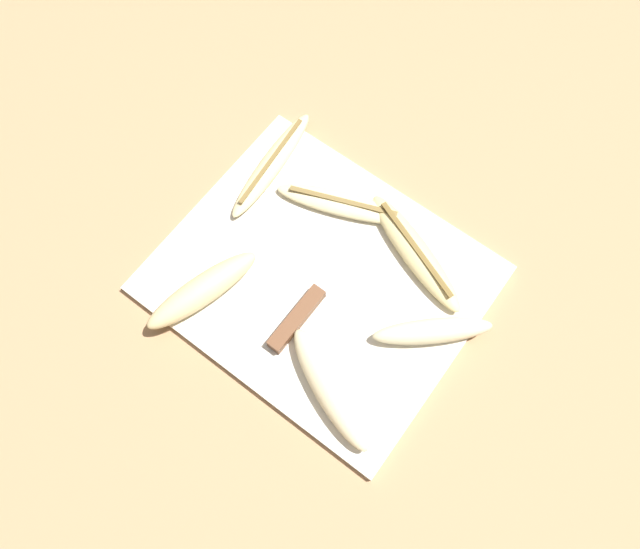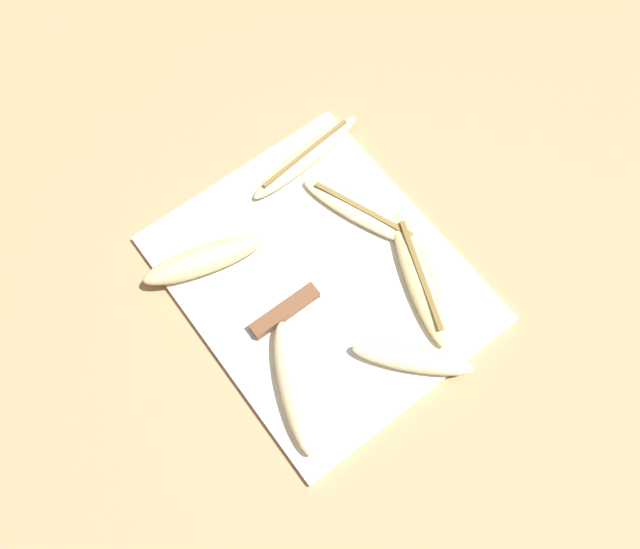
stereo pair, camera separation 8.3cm
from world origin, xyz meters
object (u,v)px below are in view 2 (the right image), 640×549
at_px(knife, 296,303).
at_px(banana_spotted_left, 420,277).
at_px(banana_pale_long, 413,359).
at_px(banana_ripe_center, 306,157).
at_px(banana_soft_right, 363,212).
at_px(banana_cream_curved, 296,387).
at_px(banana_mellow_near, 204,260).

bearing_deg(knife, banana_spotted_left, 65.22).
bearing_deg(banana_pale_long, banana_ripe_center, 167.33).
height_order(banana_soft_right, banana_ripe_center, banana_ripe_center).
relative_size(banana_pale_long, banana_cream_curved, 0.78).
xyz_separation_m(knife, banana_ripe_center, (-0.17, 0.14, 0.00)).
bearing_deg(banana_mellow_near, banana_pale_long, 26.34).
distance_m(banana_mellow_near, banana_cream_curved, 0.21).
bearing_deg(banana_mellow_near, banana_ripe_center, 103.31).
bearing_deg(banana_mellow_near, banana_cream_curved, -0.85).
bearing_deg(banana_pale_long, banana_spotted_left, 134.60).
bearing_deg(knife, banana_ripe_center, 140.04).
bearing_deg(banana_spotted_left, banana_pale_long, -45.40).
bearing_deg(banana_spotted_left, banana_soft_right, 179.25).
height_order(knife, banana_mellow_near, banana_mellow_near).
xyz_separation_m(banana_spotted_left, banana_ripe_center, (-0.24, -0.01, -0.00)).
xyz_separation_m(knife, banana_spotted_left, (0.07, 0.15, 0.00)).
xyz_separation_m(banana_ripe_center, banana_cream_curved, (0.26, -0.21, 0.01)).
xyz_separation_m(knife, banana_mellow_near, (-0.12, -0.06, 0.01)).
bearing_deg(knife, banana_soft_right, 108.47).
relative_size(knife, banana_ripe_center, 1.05).
bearing_deg(banana_spotted_left, knife, -115.15).
relative_size(knife, banana_cream_curved, 1.20).
distance_m(banana_pale_long, banana_mellow_near, 0.30).
bearing_deg(banana_ripe_center, banana_cream_curved, -38.93).
bearing_deg(knife, banana_pale_long, 25.87).
xyz_separation_m(knife, banana_soft_right, (-0.05, 0.15, 0.00)).
bearing_deg(knife, banana_mellow_near, -152.26).
xyz_separation_m(knife, banana_pale_long, (0.15, 0.07, 0.01)).
bearing_deg(banana_pale_long, banana_mellow_near, -153.66).
height_order(banana_pale_long, banana_soft_right, banana_pale_long).
height_order(banana_mellow_near, banana_cream_curved, banana_mellow_near).
distance_m(banana_mellow_near, banana_ripe_center, 0.21).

